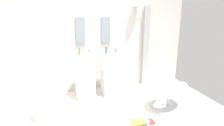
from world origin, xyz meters
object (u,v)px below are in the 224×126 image
(pedestal_sink_left, at_px, (85,76))
(lounge_chair, at_px, (168,93))
(soap_bottle_blue, at_px, (106,51))
(soap_bottle_amber, at_px, (79,53))
(soap_bottle_white, at_px, (80,52))
(magazine_ochre, at_px, (139,122))
(coffee_mug, at_px, (147,124))
(soap_bottle_clear, at_px, (89,55))
(pedestal_sink_right, at_px, (111,73))
(soap_bottle_grey, at_px, (116,52))
(towel_rack, at_px, (34,90))
(shower_column, at_px, (145,45))
(magazine_red, at_px, (146,122))

(pedestal_sink_left, xyz_separation_m, lounge_chair, (1.51, -1.02, -0.17))
(soap_bottle_blue, xyz_separation_m, soap_bottle_amber, (-0.62, 0.00, -0.02))
(soap_bottle_blue, bearing_deg, soap_bottle_white, 176.99)
(soap_bottle_blue, bearing_deg, magazine_ochre, -82.74)
(coffee_mug, distance_m, soap_bottle_amber, 2.09)
(soap_bottle_clear, xyz_separation_m, soap_bottle_amber, (-0.16, 0.27, -0.03))
(pedestal_sink_right, bearing_deg, magazine_ochre, -85.34)
(pedestal_sink_right, distance_m, coffee_mug, 1.59)
(pedestal_sink_left, height_order, soap_bottle_grey, soap_bottle_grey)
(towel_rack, distance_m, magazine_ochre, 1.94)
(soap_bottle_white, distance_m, soap_bottle_amber, 0.04)
(soap_bottle_clear, distance_m, soap_bottle_blue, 0.54)
(pedestal_sink_right, height_order, shower_column, shower_column)
(towel_rack, bearing_deg, soap_bottle_clear, 29.94)
(pedestal_sink_right, relative_size, magazine_ochre, 3.68)
(pedestal_sink_left, height_order, pedestal_sink_right, same)
(coffee_mug, height_order, soap_bottle_white, soap_bottle_white)
(shower_column, distance_m, magazine_red, 2.22)
(pedestal_sink_right, height_order, soap_bottle_white, soap_bottle_white)
(lounge_chair, xyz_separation_m, soap_bottle_white, (-1.59, 1.17, 0.69))
(magazine_red, distance_m, soap_bottle_amber, 2.05)
(pedestal_sink_right, xyz_separation_m, magazine_ochre, (0.11, -1.38, -0.50))
(magazine_ochre, distance_m, soap_bottle_blue, 1.81)
(pedestal_sink_right, bearing_deg, lounge_chair, -48.62)
(soap_bottle_clear, distance_m, soap_bottle_white, 0.34)
(magazine_red, xyz_separation_m, soap_bottle_amber, (-0.94, 1.52, 1.00))
(coffee_mug, relative_size, soap_bottle_white, 0.68)
(pedestal_sink_right, xyz_separation_m, soap_bottle_white, (-0.69, 0.15, 0.52))
(soap_bottle_amber, bearing_deg, towel_rack, -136.01)
(magazine_red, bearing_deg, magazine_ochre, 166.19)
(magazine_red, relative_size, coffee_mug, 2.70)
(soap_bottle_blue, bearing_deg, pedestal_sink_left, -167.98)
(lounge_chair, relative_size, soap_bottle_grey, 7.86)
(coffee_mug, bearing_deg, magazine_ochre, 123.58)
(soap_bottle_amber, bearing_deg, shower_column, 8.56)
(coffee_mug, xyz_separation_m, soap_bottle_grey, (-0.07, 1.54, 0.96))
(towel_rack, xyz_separation_m, magazine_red, (1.88, -0.62, -0.61))
(lounge_chair, xyz_separation_m, soap_bottle_blue, (-0.98, 1.14, 0.69))
(magazine_red, bearing_deg, coffee_mug, -112.65)
(pedestal_sink_left, relative_size, shower_column, 0.52)
(shower_column, xyz_separation_m, soap_bottle_amber, (-1.74, -0.26, -0.06))
(coffee_mug, xyz_separation_m, soap_bottle_clear, (-0.74, 1.35, 0.98))
(towel_rack, height_order, soap_bottle_white, soap_bottle_white)
(lounge_chair, bearing_deg, soap_bottle_grey, 126.39)
(soap_bottle_white, bearing_deg, magazine_ochre, -62.26)
(soap_bottle_white, xyz_separation_m, soap_bottle_blue, (0.61, -0.03, 0.00))
(coffee_mug, height_order, soap_bottle_clear, soap_bottle_clear)
(pedestal_sink_left, distance_m, soap_bottle_white, 0.54)
(magazine_ochre, bearing_deg, pedestal_sink_left, 131.43)
(shower_column, xyz_separation_m, soap_bottle_grey, (-0.92, -0.35, -0.05))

